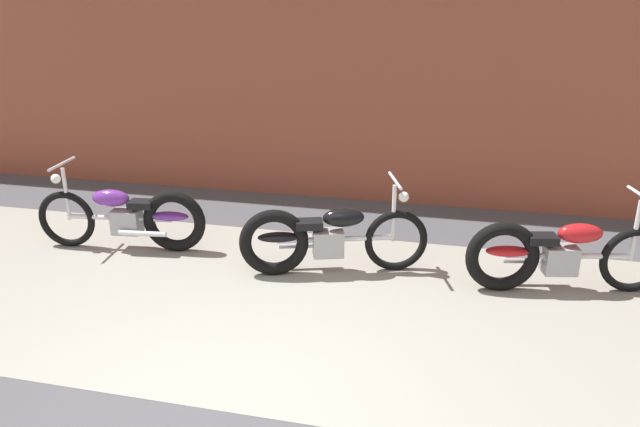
{
  "coord_description": "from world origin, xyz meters",
  "views": [
    {
      "loc": [
        1.52,
        -3.38,
        2.81
      ],
      "look_at": [
        0.2,
        2.21,
        0.75
      ],
      "focal_mm": 34.32,
      "sensor_mm": 36.0,
      "label": 1
    }
  ],
  "objects": [
    {
      "name": "ground_plane",
      "position": [
        0.0,
        0.0,
        0.0
      ],
      "size": [
        80.0,
        80.0,
        0.0
      ],
      "primitive_type": "plane",
      "color": "#47474C"
    },
    {
      "name": "sidewalk_slab",
      "position": [
        0.0,
        1.75,
        0.0
      ],
      "size": [
        36.0,
        3.5,
        0.01
      ],
      "primitive_type": "cube",
      "color": "gray",
      "rests_on": "ground"
    },
    {
      "name": "motorcycle_purple",
      "position": [
        -2.1,
        2.55,
        0.4
      ],
      "size": [
        2.0,
        0.58,
        1.03
      ],
      "rotation": [
        0.0,
        0.0,
        3.27
      ],
      "color": "black",
      "rests_on": "ground"
    },
    {
      "name": "motorcycle_red",
      "position": [
        2.49,
        2.54,
        0.4
      ],
      "size": [
        1.98,
        0.69,
        1.03
      ],
      "rotation": [
        0.0,
        0.0,
        0.21
      ],
      "color": "black",
      "rests_on": "ground"
    },
    {
      "name": "motorcycle_black",
      "position": [
        0.16,
        2.43,
        0.4
      ],
      "size": [
        1.94,
        0.85,
        1.03
      ],
      "rotation": [
        0.0,
        0.0,
        0.32
      ],
      "color": "black",
      "rests_on": "ground"
    }
  ]
}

